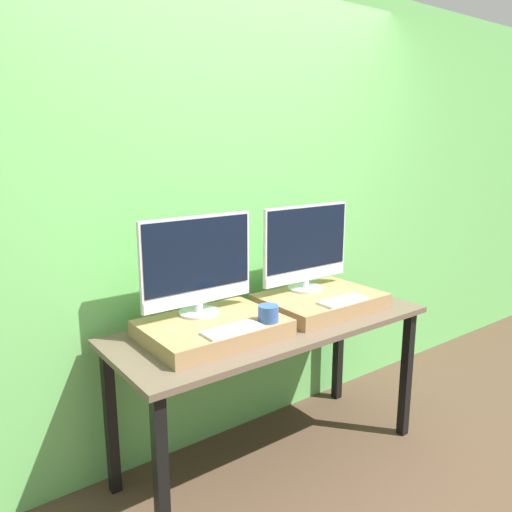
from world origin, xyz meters
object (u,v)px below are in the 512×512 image
(monitor_right, at_px, (306,246))
(keyboard_right, at_px, (343,300))
(monitor_left, at_px, (198,264))
(keyboard_left, at_px, (232,329))
(mug, at_px, (268,314))

(monitor_right, height_order, keyboard_right, monitor_right)
(monitor_left, relative_size, keyboard_left, 2.13)
(monitor_left, bearing_deg, keyboard_right, -22.67)
(mug, xyz_separation_m, keyboard_right, (0.50, 0.00, -0.03))
(mug, height_order, monitor_right, monitor_right)
(monitor_left, height_order, keyboard_right, monitor_left)
(mug, relative_size, monitor_right, 0.16)
(monitor_left, xyz_separation_m, mug, (0.20, -0.29, -0.21))
(keyboard_left, xyz_separation_m, mug, (0.20, 0.00, 0.03))
(monitor_left, relative_size, keyboard_right, 2.13)
(keyboard_left, distance_m, keyboard_right, 0.70)
(monitor_right, bearing_deg, keyboard_left, -157.33)
(monitor_left, distance_m, keyboard_left, 0.38)
(keyboard_left, xyz_separation_m, keyboard_right, (0.70, 0.00, 0.00))
(mug, xyz_separation_m, monitor_right, (0.50, 0.29, 0.21))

